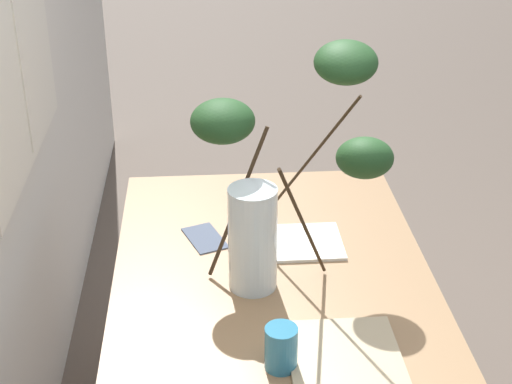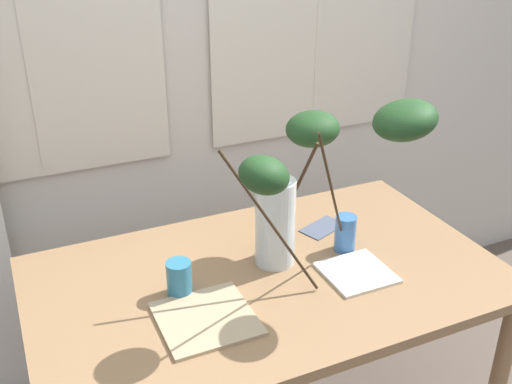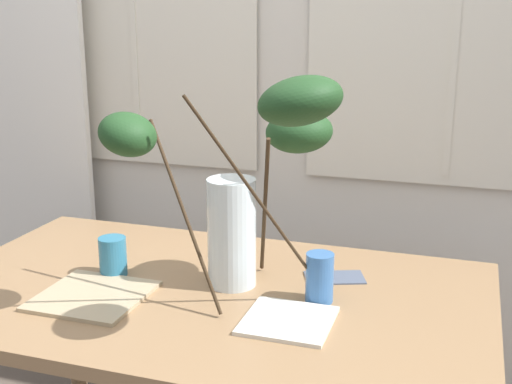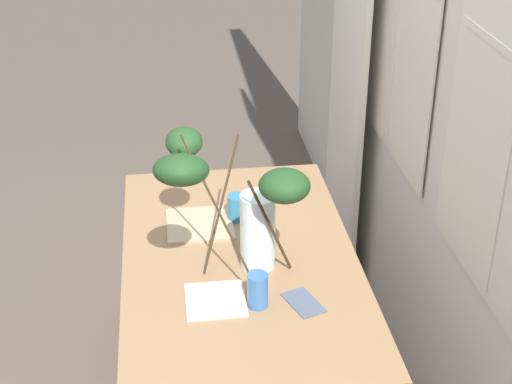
{
  "view_description": "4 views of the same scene",
  "coord_description": "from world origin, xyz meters",
  "px_view_note": "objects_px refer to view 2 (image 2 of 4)",
  "views": [
    {
      "loc": [
        -1.72,
        0.18,
        1.96
      ],
      "look_at": [
        0.06,
        0.05,
        1.04
      ],
      "focal_mm": 54.63,
      "sensor_mm": 36.0,
      "label": 1
    },
    {
      "loc": [
        -0.71,
        -1.46,
        1.84
      ],
      "look_at": [
        -0.02,
        0.06,
        1.02
      ],
      "focal_mm": 42.27,
      "sensor_mm": 36.0,
      "label": 2
    },
    {
      "loc": [
        0.64,
        -1.52,
        1.48
      ],
      "look_at": [
        0.12,
        0.07,
        1.02
      ],
      "focal_mm": 46.59,
      "sensor_mm": 36.0,
      "label": 3
    },
    {
      "loc": [
        2.47,
        -0.25,
        2.4
      ],
      "look_at": [
        0.1,
        0.05,
        1.09
      ],
      "focal_mm": 54.5,
      "sensor_mm": 36.0,
      "label": 4
    }
  ],
  "objects_px": {
    "vase_with_branches": "(308,178)",
    "drinking_glass_blue_right": "(345,233)",
    "dining_table": "(268,295)",
    "drinking_glass_blue_left": "(179,278)",
    "plate_square_right": "(356,272)",
    "plate_square_left": "(206,318)"
  },
  "relations": [
    {
      "from": "vase_with_branches",
      "to": "drinking_glass_blue_right",
      "type": "bearing_deg",
      "value": 12.74
    },
    {
      "from": "dining_table",
      "to": "drinking_glass_blue_left",
      "type": "distance_m",
      "value": 0.32
    },
    {
      "from": "drinking_glass_blue_right",
      "to": "plate_square_right",
      "type": "relative_size",
      "value": 0.62
    },
    {
      "from": "dining_table",
      "to": "drinking_glass_blue_left",
      "type": "bearing_deg",
      "value": 176.39
    },
    {
      "from": "drinking_glass_blue_left",
      "to": "plate_square_left",
      "type": "relative_size",
      "value": 0.41
    },
    {
      "from": "vase_with_branches",
      "to": "plate_square_left",
      "type": "relative_size",
      "value": 2.4
    },
    {
      "from": "dining_table",
      "to": "plate_square_right",
      "type": "relative_size",
      "value": 7.15
    },
    {
      "from": "plate_square_left",
      "to": "plate_square_right",
      "type": "xyz_separation_m",
      "value": [
        0.52,
        0.02,
        -0.0
      ]
    },
    {
      "from": "drinking_glass_blue_left",
      "to": "vase_with_branches",
      "type": "bearing_deg",
      "value": -4.23
    },
    {
      "from": "dining_table",
      "to": "plate_square_left",
      "type": "height_order",
      "value": "plate_square_left"
    },
    {
      "from": "dining_table",
      "to": "vase_with_branches",
      "type": "relative_size",
      "value": 2.31
    },
    {
      "from": "vase_with_branches",
      "to": "plate_square_right",
      "type": "distance_m",
      "value": 0.36
    },
    {
      "from": "dining_table",
      "to": "plate_square_left",
      "type": "distance_m",
      "value": 0.31
    },
    {
      "from": "drinking_glass_blue_left",
      "to": "plate_square_right",
      "type": "bearing_deg",
      "value": -13.7
    },
    {
      "from": "dining_table",
      "to": "drinking_glass_blue_left",
      "type": "relative_size",
      "value": 13.58
    },
    {
      "from": "vase_with_branches",
      "to": "drinking_glass_blue_left",
      "type": "xyz_separation_m",
      "value": [
        -0.42,
        0.03,
        -0.27
      ]
    },
    {
      "from": "drinking_glass_blue_right",
      "to": "plate_square_left",
      "type": "height_order",
      "value": "drinking_glass_blue_right"
    },
    {
      "from": "vase_with_branches",
      "to": "plate_square_right",
      "type": "xyz_separation_m",
      "value": [
        0.14,
        -0.1,
        -0.32
      ]
    },
    {
      "from": "drinking_glass_blue_right",
      "to": "plate_square_right",
      "type": "xyz_separation_m",
      "value": [
        -0.04,
        -0.14,
        -0.06
      ]
    },
    {
      "from": "dining_table",
      "to": "drinking_glass_blue_left",
      "type": "xyz_separation_m",
      "value": [
        -0.29,
        0.02,
        0.14
      ]
    },
    {
      "from": "vase_with_branches",
      "to": "plate_square_left",
      "type": "height_order",
      "value": "vase_with_branches"
    },
    {
      "from": "vase_with_branches",
      "to": "plate_square_right",
      "type": "height_order",
      "value": "vase_with_branches"
    }
  ]
}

